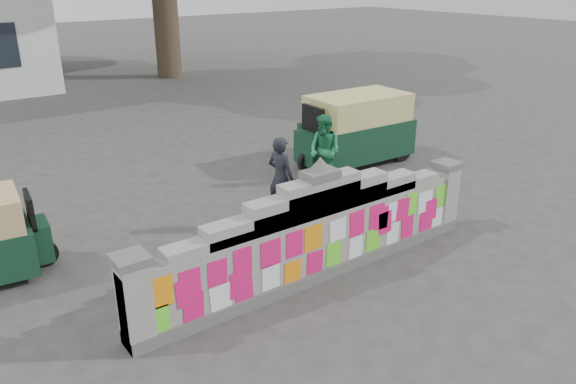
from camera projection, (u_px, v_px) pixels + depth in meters
name	position (u px, v px, depth m)	size (l,w,h in m)	color
ground	(318.00, 276.00, 9.03)	(100.00, 100.00, 0.00)	#383533
parapet_wall	(319.00, 234.00, 8.75)	(6.48, 0.44, 2.01)	#4C4C49
cyclist_bike	(281.00, 206.00, 10.55)	(0.61, 1.74, 0.91)	black
cyclist_rider	(281.00, 190.00, 10.43)	(0.56, 0.37, 1.55)	black
pedestrian	(325.00, 151.00, 12.58)	(0.79, 0.61, 1.62)	#228049
rickshaw_right	(355.00, 128.00, 14.02)	(3.16, 1.57, 1.73)	#113421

